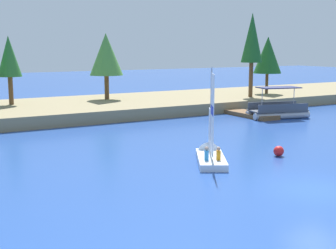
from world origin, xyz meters
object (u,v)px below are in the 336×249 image
object	(u,v)px
shoreline_tree_midleft	(9,57)
wooden_dock	(249,114)
shoreline_tree_right	(268,55)
channel_buoy	(279,151)
pontoon_boat	(278,110)
sailboat	(210,153)
shoreline_tree_midright	(252,39)
shoreline_tree_centre	(106,55)

from	to	relation	value
shoreline_tree_midleft	wooden_dock	xyz separation A→B (m)	(18.01, -10.64, -4.97)
shoreline_tree_right	channel_buoy	size ratio (longest dim) A/B	10.62
shoreline_tree_midleft	shoreline_tree_right	bearing A→B (deg)	-8.10
shoreline_tree_midleft	pontoon_boat	bearing A→B (deg)	-32.72
sailboat	channel_buoy	bearing A→B (deg)	-78.66
shoreline_tree_midleft	sailboat	world-z (taller)	shoreline_tree_midleft
shoreline_tree_midleft	channel_buoy	distance (m)	25.73
shoreline_tree_midleft	shoreline_tree_midright	world-z (taller)	shoreline_tree_midright
shoreline_tree_midright	wooden_dock	xyz separation A→B (m)	(-4.45, -5.24, -6.64)
pontoon_boat	shoreline_tree_midleft	bearing A→B (deg)	160.15
shoreline_tree_midleft	shoreline_tree_centre	world-z (taller)	shoreline_tree_centre
shoreline_tree_centre	channel_buoy	xyz separation A→B (m)	(0.70, -23.08, -5.01)
shoreline_tree_centre	wooden_dock	size ratio (longest dim) A/B	1.08
shoreline_tree_midleft	channel_buoy	xyz separation A→B (m)	(9.61, -23.36, -4.86)
shoreline_tree_right	sailboat	size ratio (longest dim) A/B	1.13
wooden_dock	sailboat	bearing A→B (deg)	-136.75
pontoon_boat	channel_buoy	xyz separation A→B (m)	(-9.93, -10.81, -0.35)
shoreline_tree_centre	shoreline_tree_midright	size ratio (longest dim) A/B	0.75
shoreline_tree_centre	wooden_dock	xyz separation A→B (m)	(9.10, -10.36, -5.12)
shoreline_tree_right	sailboat	bearing A→B (deg)	-137.78
sailboat	channel_buoy	world-z (taller)	sailboat
shoreline_tree_centre	shoreline_tree_right	size ratio (longest dim) A/B	1.03
shoreline_tree_centre	shoreline_tree_midright	world-z (taller)	shoreline_tree_midright
shoreline_tree_midright	shoreline_tree_right	distance (m)	4.34
shoreline_tree_centre	pontoon_boat	distance (m)	16.89
shoreline_tree_midleft	shoreline_tree_right	distance (m)	26.36
shoreline_tree_midright	pontoon_boat	size ratio (longest dim) A/B	1.54
wooden_dock	pontoon_boat	world-z (taller)	pontoon_boat
wooden_dock	pontoon_boat	xyz separation A→B (m)	(1.53, -1.91, 0.46)
pontoon_boat	shoreline_tree_right	bearing A→B (deg)	66.34
shoreline_tree_right	wooden_dock	xyz separation A→B (m)	(-8.08, -6.93, -4.97)
shoreline_tree_midright	sailboat	xyz separation A→B (m)	(-16.62, -16.68, -6.45)
shoreline_tree_right	sailboat	xyz separation A→B (m)	(-20.25, -18.38, -4.78)
shoreline_tree_right	shoreline_tree_midleft	bearing A→B (deg)	171.90
shoreline_tree_midright	shoreline_tree_right	world-z (taller)	shoreline_tree_midright
shoreline_tree_right	wooden_dock	bearing A→B (deg)	-139.40
sailboat	pontoon_boat	distance (m)	16.69
sailboat	shoreline_tree_centre	bearing A→B (deg)	21.96
shoreline_tree_midleft	pontoon_boat	xyz separation A→B (m)	(19.54, -12.56, -4.51)
pontoon_boat	channel_buoy	size ratio (longest dim) A/B	9.41
pontoon_boat	sailboat	bearing A→B (deg)	-132.29
shoreline_tree_centre	channel_buoy	size ratio (longest dim) A/B	10.96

